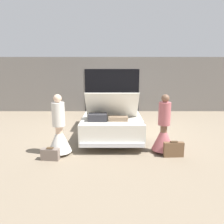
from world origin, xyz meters
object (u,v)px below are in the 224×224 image
Objects in this scene: car at (112,115)px; person_right at (164,132)px; suitcase_beside_left_person at (50,154)px; person_left at (59,134)px; suitcase_beside_right_person at (174,149)px.

car is 2.94× the size of person_right.
person_right is at bearing 9.67° from suitcase_beside_left_person.
suitcase_beside_left_person is at bearing -120.22° from car.
person_right is 3.45× the size of suitcase_beside_left_person.
person_right is at bearing 96.81° from person_left.
suitcase_beside_left_person is (-3.00, -0.51, -0.43)m from person_right.
suitcase_beside_left_person is (-0.16, -0.38, -0.43)m from person_left.
person_left is 3.09× the size of suitcase_beside_right_person.
person_right is 3.08m from suitcase_beside_left_person.
person_right is 3.06× the size of suitcase_beside_right_person.
person_right reaches higher than suitcase_beside_right_person.
suitcase_beside_left_person is (-1.58, -2.71, -0.43)m from car.
car is 2.73m from person_left.
suitcase_beside_left_person is 0.89× the size of suitcase_beside_right_person.
person_right reaches higher than car.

